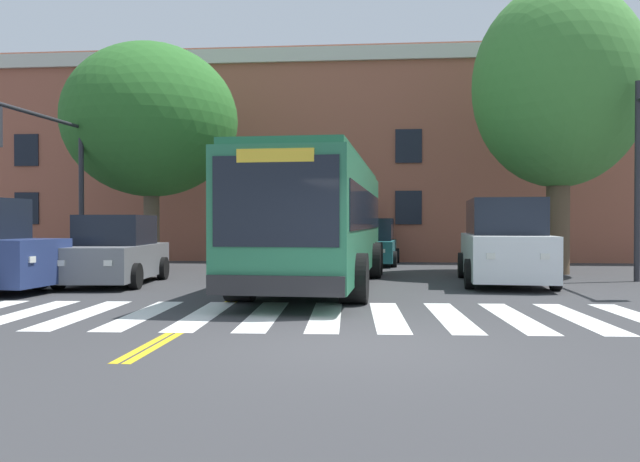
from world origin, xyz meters
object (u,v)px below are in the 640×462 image
at_px(city_bus, 320,220).
at_px(car_teal_behind_bus, 372,244).
at_px(car_white_far_lane, 504,244).
at_px(traffic_light_far_corner, 46,159).
at_px(car_grey_near_lane, 115,253).
at_px(street_tree_curbside_small, 151,121).
at_px(street_tree_curbside_large, 559,87).

height_order(city_bus, car_teal_behind_bus, city_bus).
distance_m(car_white_far_lane, traffic_light_far_corner, 13.00).
distance_m(car_grey_near_lane, car_white_far_lane, 10.63).
distance_m(car_white_far_lane, street_tree_curbside_small, 12.57).
relative_size(car_teal_behind_bus, traffic_light_far_corner, 0.83).
xyz_separation_m(car_teal_behind_bus, street_tree_curbside_small, (-7.65, -3.51, 4.37)).
distance_m(car_teal_behind_bus, street_tree_curbside_small, 9.48).
relative_size(car_grey_near_lane, traffic_light_far_corner, 0.88).
xyz_separation_m(city_bus, traffic_light_far_corner, (-7.80, 0.53, 1.71)).
height_order(car_white_far_lane, street_tree_curbside_large, street_tree_curbside_large).
relative_size(city_bus, car_white_far_lane, 2.10).
height_order(car_grey_near_lane, car_white_far_lane, car_white_far_lane).
bearing_deg(car_white_far_lane, street_tree_curbside_large, 54.42).
xyz_separation_m(car_white_far_lane, street_tree_curbside_small, (-11.29, 3.68, 4.11)).
bearing_deg(street_tree_curbside_small, car_white_far_lane, -18.04).
bearing_deg(traffic_light_far_corner, city_bus, -3.87).
bearing_deg(traffic_light_far_corner, street_tree_curbside_small, 70.88).
bearing_deg(street_tree_curbside_small, city_bus, -37.17).
xyz_separation_m(city_bus, car_grey_near_lane, (-5.60, 0.04, -0.90)).
bearing_deg(city_bus, traffic_light_far_corner, 176.13).
distance_m(street_tree_curbside_large, street_tree_curbside_small, 13.71).
bearing_deg(city_bus, street_tree_curbside_large, 31.16).
height_order(street_tree_curbside_large, street_tree_curbside_small, street_tree_curbside_large).
bearing_deg(traffic_light_far_corner, car_teal_behind_bus, 40.40).
xyz_separation_m(traffic_light_far_corner, street_tree_curbside_small, (1.48, 4.27, 1.75)).
relative_size(car_white_far_lane, traffic_light_far_corner, 1.06).
height_order(car_teal_behind_bus, traffic_light_far_corner, traffic_light_far_corner).
xyz_separation_m(car_grey_near_lane, street_tree_curbside_large, (12.96, 4.40, 5.21)).
height_order(car_white_far_lane, street_tree_curbside_small, street_tree_curbside_small).
bearing_deg(car_teal_behind_bus, street_tree_curbside_large, -32.58).
relative_size(car_white_far_lane, street_tree_curbside_small, 0.63).
distance_m(car_grey_near_lane, street_tree_curbside_small, 6.49).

